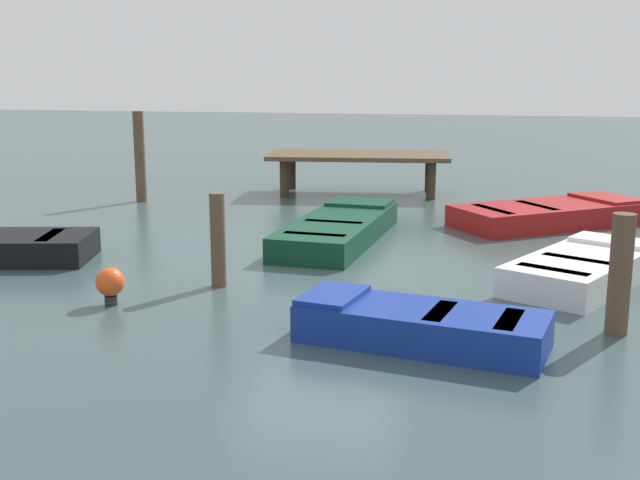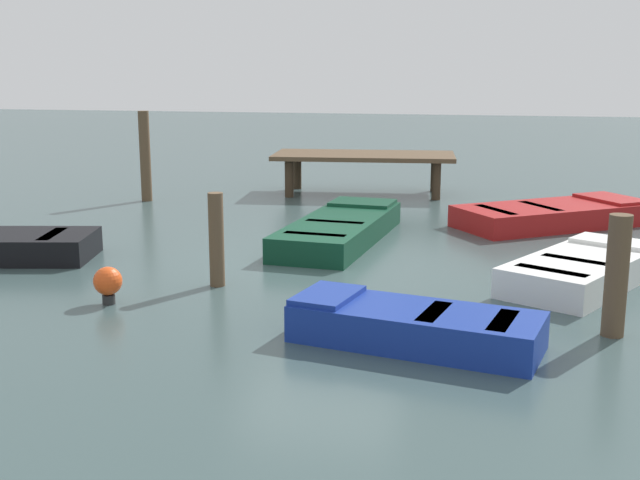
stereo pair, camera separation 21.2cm
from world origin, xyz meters
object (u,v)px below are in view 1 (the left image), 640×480
mooring_piling_mid_left (140,157)px  rowboat_red (549,214)px  dock_segment (359,159)px  marker_buoy (110,283)px  mooring_piling_near_right (620,275)px  rowboat_white (583,268)px  mooring_piling_near_left (218,240)px  rowboat_blue (420,325)px  rowboat_dark_green (339,228)px

mooring_piling_mid_left → rowboat_red: bearing=-6.5°
dock_segment → mooring_piling_mid_left: bearing=-161.9°
marker_buoy → mooring_piling_near_right: bearing=1.3°
rowboat_white → mooring_piling_near_left: size_ratio=2.35×
mooring_piling_near_right → mooring_piling_near_left: bearing=168.7°
dock_segment → mooring_piling_mid_left: mooring_piling_mid_left is taller
mooring_piling_near_right → marker_buoy: size_ratio=2.85×
rowboat_blue → marker_buoy: 3.96m
mooring_piling_mid_left → mooring_piling_near_right: 11.64m
rowboat_dark_green → marker_buoy: 4.81m
rowboat_dark_green → mooring_piling_mid_left: mooring_piling_mid_left is taller
rowboat_red → mooring_piling_near_right: bearing=-123.1°
dock_segment → rowboat_white: bearing=-65.7°
rowboat_dark_green → mooring_piling_near_right: bearing=-131.9°
rowboat_blue → mooring_piling_near_left: 3.40m
rowboat_white → rowboat_red: same height
rowboat_white → marker_buoy: marker_buoy is taller
mooring_piling_near_right → marker_buoy: mooring_piling_near_right is taller
rowboat_blue → mooring_piling_near_right: mooring_piling_near_right is taller
rowboat_blue → mooring_piling_mid_left: 10.70m
rowboat_white → mooring_piling_mid_left: size_ratio=1.52×
mooring_piling_mid_left → mooring_piling_near_right: bearing=-39.5°
rowboat_white → rowboat_dark_green: (-3.79, 2.06, -0.00)m
rowboat_blue → rowboat_white: same height
rowboat_blue → rowboat_red: (1.83, 7.19, -0.00)m
mooring_piling_mid_left → marker_buoy: 8.12m
mooring_piling_mid_left → mooring_piling_near_left: mooring_piling_mid_left is taller
dock_segment → rowboat_red: (4.14, -3.04, -0.61)m
dock_segment → mooring_piling_near_right: 10.43m
mooring_piling_near_left → marker_buoy: size_ratio=2.67×
rowboat_white → rowboat_red: 4.27m
rowboat_red → rowboat_blue: bearing=-140.0°
rowboat_red → mooring_piling_near_right: 6.43m
dock_segment → rowboat_dark_green: bearing=-90.7°
dock_segment → mooring_piling_near_right: mooring_piling_near_right is taller
rowboat_red → rowboat_dark_green: bearing=175.6°
rowboat_blue → mooring_piling_mid_left: bearing=-38.5°
mooring_piling_mid_left → rowboat_white: bearing=-30.7°
rowboat_dark_green → mooring_piling_near_right: 5.77m
rowboat_blue → mooring_piling_near_right: bearing=-148.2°
dock_segment → rowboat_blue: (2.30, -10.23, -0.61)m
mooring_piling_mid_left → marker_buoy: bearing=-68.6°
rowboat_dark_green → rowboat_red: 4.26m
rowboat_dark_green → marker_buoy: bearing=159.1°
mooring_piling_mid_left → marker_buoy: mooring_piling_mid_left is taller
rowboat_red → marker_buoy: bearing=-166.9°
rowboat_dark_green → mooring_piling_near_right: size_ratio=2.93×
rowboat_white → rowboat_red: bearing=30.1°
rowboat_red → mooring_piling_near_right: size_ratio=2.79×
dock_segment → rowboat_red: bearing=-42.5°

